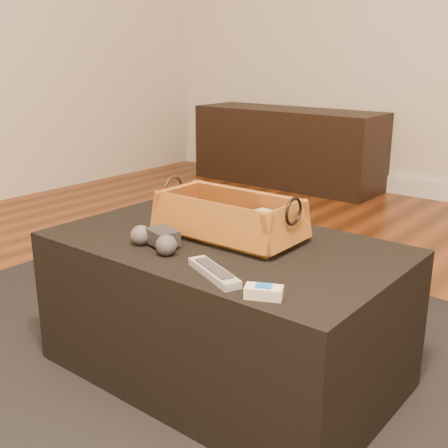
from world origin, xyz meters
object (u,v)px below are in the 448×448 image
Objects in this scene: ottoman at (223,308)px; wicker_basket at (229,220)px; media_cabinet at (287,147)px; tv_remote at (219,227)px; silver_remote at (214,272)px; cream_gadget at (264,292)px; game_controller at (157,239)px.

wicker_basket reaches higher than ottoman.
tv_remote is (1.24, -2.31, 0.18)m from media_cabinet.
wicker_basket reaches higher than tv_remote.
cream_gadget is at bearing -9.02° from silver_remote.
game_controller reaches higher than tv_remote.
media_cabinet is at bearing 118.66° from ottoman.
media_cabinet reaches higher than game_controller.
tv_remote is at bearing 71.13° from game_controller.
cream_gadget is (0.35, -0.27, -0.01)m from tv_remote.
media_cabinet is 7.91× the size of game_controller.
ottoman is 4.35× the size of tv_remote.
silver_remote is at bearing -59.93° from tv_remote.
wicker_basket is at bearing 30.87° from tv_remote.
ottoman is 0.24m from tv_remote.
tv_remote is at bearing 142.16° from ottoman.
wicker_basket reaches higher than game_controller.
wicker_basket is 2.48× the size of game_controller.
media_cabinet is 3.19× the size of wicker_basket.
game_controller is 1.93× the size of cream_gadget.
media_cabinet is 2.67m from ottoman.
cream_gadget reaches higher than silver_remote.
cream_gadget is (0.41, -0.08, -0.01)m from game_controller.
cream_gadget is at bearing -11.11° from game_controller.
game_controller is at bearing 167.52° from silver_remote.
game_controller is at bearing 168.89° from cream_gadget.
media_cabinet is 2.63m from wicker_basket.
silver_remote is at bearing 170.98° from cream_gadget.
media_cabinet is at bearing 121.62° from cream_gadget.
game_controller is (1.18, -2.50, 0.18)m from media_cabinet.
media_cabinet is 7.09× the size of silver_remote.
wicker_basket is (-0.01, 0.04, 0.26)m from ottoman.
silver_remote is 2.15× the size of cream_gadget.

